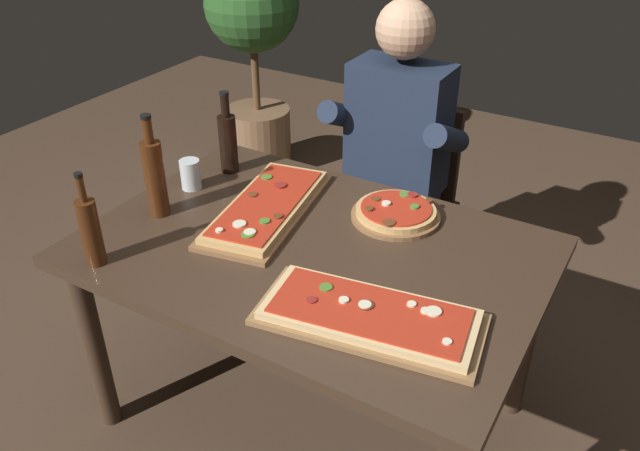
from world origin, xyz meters
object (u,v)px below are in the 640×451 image
Objects in this scene: vinegar_bottle_green at (228,141)px; wine_bottle_dark at (90,230)px; pizza_rectangular_left at (267,207)px; pizza_round_far at (396,213)px; oil_bottle_amber at (155,176)px; diner_chair at (401,196)px; pizza_rectangular_front at (369,316)px; seated_diner at (392,153)px; dining_table at (312,271)px; tumbler_near_camera at (191,176)px; potted_plant_corner at (254,47)px.

wine_bottle_dark is at bearing -87.55° from vinegar_bottle_green.
pizza_round_far is (0.39, 0.19, -0.00)m from pizza_rectangular_left.
oil_bottle_amber is 0.41× the size of diner_chair.
pizza_rectangular_front is at bearing -70.32° from diner_chair.
vinegar_bottle_green is at bearing -135.74° from seated_diner.
oil_bottle_amber is at bearing 96.91° from wine_bottle_dark.
vinegar_bottle_green is (-0.53, 0.28, 0.22)m from dining_table.
tumbler_near_camera is at bearing -101.16° from vinegar_bottle_green.
pizza_rectangular_left is 2.14× the size of wine_bottle_dark.
diner_chair reaches higher than pizza_round_far.
tumbler_near_camera reaches higher than pizza_rectangular_front.
vinegar_bottle_green is 0.20m from tumbler_near_camera.
pizza_rectangular_left is 1.81m from potted_plant_corner.
tumbler_near_camera is at bearing -128.34° from seated_diner.
dining_table is 0.64m from vinegar_bottle_green.
pizza_rectangular_left is at bearing -0.56° from tumbler_near_camera.
dining_table is at bearing 38.32° from wine_bottle_dark.
potted_plant_corner is at bearing 151.26° from diner_chair.
seated_diner is (0.50, 0.63, -0.04)m from tumbler_near_camera.
pizza_round_far is 0.23× the size of potted_plant_corner.
potted_plant_corner is at bearing 130.74° from dining_table.
diner_chair reaches higher than tumbler_near_camera.
oil_bottle_amber is at bearing 170.75° from pizza_rectangular_front.
pizza_rectangular_left is at bearing 149.17° from pizza_rectangular_front.
oil_bottle_amber is at bearing -91.29° from vinegar_bottle_green.
vinegar_bottle_green reaches higher than pizza_rectangular_left.
oil_bottle_amber is 0.96m from seated_diner.
pizza_rectangular_left is 0.50× the size of potted_plant_corner.
potted_plant_corner is at bearing 139.66° from pizza_round_far.
wine_bottle_dark is 0.68m from vinegar_bottle_green.
oil_bottle_amber reaches higher than pizza_rectangular_left.
seated_diner reaches higher than pizza_rectangular_front.
tumbler_near_camera is (-0.89, 0.33, 0.03)m from pizza_rectangular_front.
pizza_round_far is at bearing 62.45° from dining_table.
pizza_round_far reaches higher than dining_table.
pizza_rectangular_front is 0.98× the size of pizza_rectangular_left.
pizza_rectangular_front is 2.10× the size of wine_bottle_dark.
dining_table is at bearing 144.11° from pizza_rectangular_front.
seated_diner reaches higher than vinegar_bottle_green.
seated_diner is at bearing 51.66° from tumbler_near_camera.
pizza_rectangular_front is 0.47× the size of seated_diner.
oil_bottle_amber is at bearing -119.76° from seated_diner.
pizza_round_far is 1.94m from potted_plant_corner.
wine_bottle_dark reaches higher than diner_chair.
pizza_round_far is at bearing 14.17° from tumbler_near_camera.
diner_chair reaches higher than pizza_rectangular_front.
dining_table is 1.09× the size of potted_plant_corner.
tumbler_near_camera is (-0.33, 0.00, 0.03)m from pizza_rectangular_left.
pizza_rectangular_front is 0.49× the size of potted_plant_corner.
oil_bottle_amber reaches higher than wine_bottle_dark.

